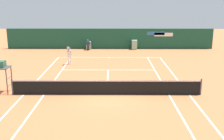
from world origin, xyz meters
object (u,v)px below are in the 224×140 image
(ball_kid_left_post, at_px, (88,44))
(tennis_ball_near_service_line, at_px, (76,63))
(player_on_baseline, at_px, (69,54))
(umpire_chair, at_px, (1,67))

(ball_kid_left_post, distance_m, tennis_ball_near_service_line, 6.85)
(player_on_baseline, height_order, ball_kid_left_post, player_on_baseline)
(umpire_chair, bearing_deg, ball_kid_left_post, 164.48)
(umpire_chair, distance_m, player_on_baseline, 8.66)
(ball_kid_left_post, relative_size, tennis_ball_near_service_line, 19.07)
(umpire_chair, distance_m, ball_kid_left_post, 15.85)
(ball_kid_left_post, bearing_deg, player_on_baseline, 90.36)
(umpire_chair, xyz_separation_m, ball_kid_left_post, (4.23, 15.25, -0.94))
(umpire_chair, xyz_separation_m, tennis_ball_near_service_line, (3.64, 8.46, -1.66))
(umpire_chair, height_order, ball_kid_left_post, umpire_chair)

